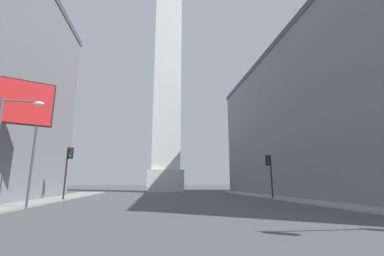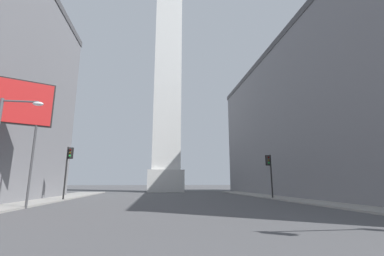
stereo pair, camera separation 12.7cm
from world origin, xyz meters
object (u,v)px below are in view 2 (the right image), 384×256
Objects in this scene: street_lamp at (3,141)px; traffic_light_mid_right at (270,169)px; billboard_sign at (6,103)px; obelisk at (168,47)px; traffic_light_mid_left at (68,165)px.

traffic_light_mid_right is at bearing 30.68° from street_lamp.
street_lamp is 0.70× the size of billboard_sign.
billboard_sign is at bearing -111.60° from obelisk.
traffic_light_mid_right is 28.18m from billboard_sign.
billboard_sign reaches higher than traffic_light_mid_right.
traffic_light_mid_left reaches higher than traffic_light_mid_right.
traffic_light_mid_right is 27.25m from street_lamp.
traffic_light_mid_right is 0.75× the size of street_lamp.
traffic_light_mid_right is at bearing -0.83° from traffic_light_mid_left.
obelisk reaches higher than billboard_sign.
obelisk is 41.86m from traffic_light_mid_right.
traffic_light_mid_left is 0.84× the size of street_lamp.
traffic_light_mid_right is 0.52× the size of billboard_sign.
traffic_light_mid_left is (-24.14, 0.35, 0.38)m from traffic_light_mid_right.
traffic_light_mid_right is 0.90× the size of traffic_light_mid_left.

